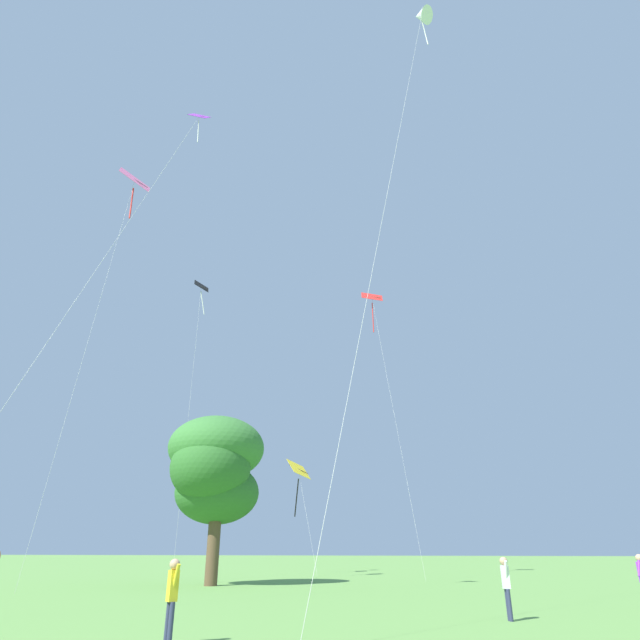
{
  "coord_description": "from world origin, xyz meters",
  "views": [
    {
      "loc": [
        -0.96,
        -4.04,
        1.79
      ],
      "look_at": [
        -8.58,
        29.75,
        16.51
      ],
      "focal_mm": 30.45,
      "sensor_mm": 36.0,
      "label": 1
    }
  ],
  "objects_px": {
    "kite_black_large": "(201,299)",
    "kite_white_distant": "(421,17)",
    "kite_pink_low": "(132,191)",
    "tree_left_oak": "(215,467)",
    "kite_purple_streamer": "(183,142)",
    "person_with_spool": "(172,592)",
    "kite_yellow_diamond": "(298,480)",
    "kite_red_high": "(373,308)",
    "person_near_tree": "(506,582)"
  },
  "relations": [
    {
      "from": "kite_black_large",
      "to": "kite_white_distant",
      "type": "bearing_deg",
      "value": -42.22
    },
    {
      "from": "kite_pink_low",
      "to": "tree_left_oak",
      "type": "xyz_separation_m",
      "value": [
        6.69,
        2.58,
        -18.9
      ]
    },
    {
      "from": "kite_purple_streamer",
      "to": "person_with_spool",
      "type": "bearing_deg",
      "value": -54.44
    },
    {
      "from": "kite_yellow_diamond",
      "to": "kite_red_high",
      "type": "height_order",
      "value": "kite_red_high"
    },
    {
      "from": "kite_red_high",
      "to": "person_near_tree",
      "type": "distance_m",
      "value": 34.53
    },
    {
      "from": "person_near_tree",
      "to": "tree_left_oak",
      "type": "relative_size",
      "value": 0.17
    },
    {
      "from": "kite_pink_low",
      "to": "kite_yellow_diamond",
      "type": "height_order",
      "value": "kite_pink_low"
    },
    {
      "from": "kite_yellow_diamond",
      "to": "person_near_tree",
      "type": "bearing_deg",
      "value": -64.92
    },
    {
      "from": "kite_black_large",
      "to": "person_near_tree",
      "type": "height_order",
      "value": "kite_black_large"
    },
    {
      "from": "person_with_spool",
      "to": "tree_left_oak",
      "type": "height_order",
      "value": "tree_left_oak"
    },
    {
      "from": "kite_black_large",
      "to": "tree_left_oak",
      "type": "relative_size",
      "value": 2.61
    },
    {
      "from": "person_with_spool",
      "to": "person_near_tree",
      "type": "distance_m",
      "value": 9.3
    },
    {
      "from": "kite_white_distant",
      "to": "person_near_tree",
      "type": "bearing_deg",
      "value": -81.2
    },
    {
      "from": "kite_purple_streamer",
      "to": "person_with_spool",
      "type": "xyz_separation_m",
      "value": [
        5.8,
        -8.11,
        -20.0
      ]
    },
    {
      "from": "kite_yellow_diamond",
      "to": "kite_white_distant",
      "type": "relative_size",
      "value": 0.32
    },
    {
      "from": "kite_yellow_diamond",
      "to": "tree_left_oak",
      "type": "relative_size",
      "value": 1.0
    },
    {
      "from": "kite_yellow_diamond",
      "to": "kite_red_high",
      "type": "distance_m",
      "value": 16.63
    },
    {
      "from": "kite_red_high",
      "to": "kite_black_large",
      "type": "bearing_deg",
      "value": -163.3
    },
    {
      "from": "kite_yellow_diamond",
      "to": "tree_left_oak",
      "type": "height_order",
      "value": "tree_left_oak"
    },
    {
      "from": "kite_white_distant",
      "to": "kite_black_large",
      "type": "bearing_deg",
      "value": 137.78
    },
    {
      "from": "kite_purple_streamer",
      "to": "kite_red_high",
      "type": "height_order",
      "value": "kite_purple_streamer"
    },
    {
      "from": "person_with_spool",
      "to": "tree_left_oak",
      "type": "bearing_deg",
      "value": 111.45
    },
    {
      "from": "kite_black_large",
      "to": "kite_yellow_diamond",
      "type": "height_order",
      "value": "kite_black_large"
    },
    {
      "from": "kite_black_large",
      "to": "kite_yellow_diamond",
      "type": "distance_m",
      "value": 18.09
    },
    {
      "from": "kite_white_distant",
      "to": "person_near_tree",
      "type": "height_order",
      "value": "kite_white_distant"
    },
    {
      "from": "kite_purple_streamer",
      "to": "kite_yellow_diamond",
      "type": "height_order",
      "value": "kite_purple_streamer"
    },
    {
      "from": "tree_left_oak",
      "to": "person_with_spool",
      "type": "bearing_deg",
      "value": -68.55
    },
    {
      "from": "kite_pink_low",
      "to": "kite_white_distant",
      "type": "relative_size",
      "value": 0.94
    },
    {
      "from": "kite_purple_streamer",
      "to": "person_with_spool",
      "type": "height_order",
      "value": "kite_purple_streamer"
    },
    {
      "from": "kite_pink_low",
      "to": "person_near_tree",
      "type": "relative_size",
      "value": 16.93
    },
    {
      "from": "kite_pink_low",
      "to": "kite_red_high",
      "type": "distance_m",
      "value": 22.29
    },
    {
      "from": "kite_purple_streamer",
      "to": "kite_red_high",
      "type": "distance_m",
      "value": 25.38
    },
    {
      "from": "kite_white_distant",
      "to": "person_near_tree",
      "type": "xyz_separation_m",
      "value": [
        0.56,
        -3.62,
        -27.34
      ]
    },
    {
      "from": "kite_yellow_diamond",
      "to": "kite_white_distant",
      "type": "distance_m",
      "value": 36.43
    },
    {
      "from": "kite_red_high",
      "to": "person_near_tree",
      "type": "relative_size",
      "value": 14.69
    },
    {
      "from": "kite_black_large",
      "to": "kite_white_distant",
      "type": "distance_m",
      "value": 28.51
    },
    {
      "from": "kite_pink_low",
      "to": "kite_black_large",
      "type": "bearing_deg",
      "value": 89.36
    },
    {
      "from": "kite_purple_streamer",
      "to": "kite_black_large",
      "type": "height_order",
      "value": "kite_black_large"
    },
    {
      "from": "kite_pink_low",
      "to": "kite_black_large",
      "type": "relative_size",
      "value": 1.13
    },
    {
      "from": "kite_purple_streamer",
      "to": "kite_pink_low",
      "type": "bearing_deg",
      "value": 135.39
    },
    {
      "from": "person_with_spool",
      "to": "kite_black_large",
      "type": "bearing_deg",
      "value": 116.35
    },
    {
      "from": "kite_pink_low",
      "to": "kite_yellow_diamond",
      "type": "bearing_deg",
      "value": 70.19
    },
    {
      "from": "kite_purple_streamer",
      "to": "kite_black_large",
      "type": "relative_size",
      "value": 0.98
    },
    {
      "from": "kite_pink_low",
      "to": "person_near_tree",
      "type": "distance_m",
      "value": 33.9
    },
    {
      "from": "kite_black_large",
      "to": "person_near_tree",
      "type": "distance_m",
      "value": 37.38
    },
    {
      "from": "kite_white_distant",
      "to": "person_with_spool",
      "type": "xyz_separation_m",
      "value": [
        -6.64,
        -9.51,
        -27.33
      ]
    },
    {
      "from": "kite_pink_low",
      "to": "kite_white_distant",
      "type": "distance_m",
      "value": 22.06
    },
    {
      "from": "kite_red_high",
      "to": "tree_left_oak",
      "type": "xyz_separation_m",
      "value": [
        -8.13,
        -13.74,
        -15.56
      ]
    },
    {
      "from": "kite_red_high",
      "to": "tree_left_oak",
      "type": "relative_size",
      "value": 2.55
    },
    {
      "from": "kite_purple_streamer",
      "to": "tree_left_oak",
      "type": "distance_m",
      "value": 18.3
    }
  ]
}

